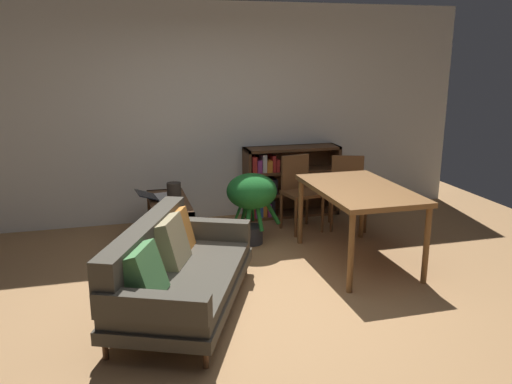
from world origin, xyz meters
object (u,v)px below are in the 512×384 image
object	(u,v)px
dining_chair_far	(299,188)
desk_speaker	(174,194)
fabric_couch	(174,269)
media_console	(170,223)
dining_table	(359,195)
open_laptop	(159,196)
dining_chair_near	(348,187)
bookshelf	(283,182)
potted_floor_plant	(252,196)

from	to	relation	value
dining_chair_far	desk_speaker	bearing A→B (deg)	-168.33
fabric_couch	dining_chair_far	world-z (taller)	dining_chair_far
media_console	dining_table	world-z (taller)	dining_table
open_laptop	dining_chair_near	world-z (taller)	dining_chair_near
dining_chair_far	bookshelf	world-z (taller)	bookshelf
open_laptop	potted_floor_plant	size ratio (longest dim) A/B	0.59
bookshelf	open_laptop	bearing A→B (deg)	-159.72
desk_speaker	dining_chair_far	distance (m)	1.57
dining_chair_near	media_console	bearing A→B (deg)	-177.23
dining_chair_near	potted_floor_plant	bearing A→B (deg)	-166.93
open_laptop	dining_table	size ratio (longest dim) A/B	0.34
dining_chair_far	bookshelf	xyz separation A→B (m)	(-0.00, 0.60, -0.06)
potted_floor_plant	dining_chair_near	size ratio (longest dim) A/B	0.93
fabric_couch	dining_chair_far	distance (m)	2.41
dining_table	media_console	bearing A→B (deg)	151.23
potted_floor_plant	desk_speaker	bearing A→B (deg)	178.03
open_laptop	fabric_couch	bearing A→B (deg)	-91.25
bookshelf	desk_speaker	bearing A→B (deg)	-148.95
dining_chair_near	dining_chair_far	bearing A→B (deg)	175.78
fabric_couch	potted_floor_plant	bearing A→B (deg)	52.89
media_console	desk_speaker	bearing A→B (deg)	-75.63
dining_table	open_laptop	bearing A→B (deg)	149.22
open_laptop	dining_chair_near	size ratio (longest dim) A/B	0.55
dining_table	bookshelf	xyz separation A→B (m)	(-0.23, 1.74, -0.26)
open_laptop	bookshelf	distance (m)	1.78
potted_floor_plant	dining_chair_near	world-z (taller)	dining_chair_near
media_console	dining_table	distance (m)	2.10
dining_table	dining_chair_far	xyz separation A→B (m)	(-0.22, 1.14, -0.20)
potted_floor_plant	bookshelf	distance (m)	1.17
desk_speaker	potted_floor_plant	world-z (taller)	potted_floor_plant
open_laptop	potted_floor_plant	bearing A→B (deg)	-18.71
open_laptop	bookshelf	xyz separation A→B (m)	(1.67, 0.62, -0.09)
media_console	dining_chair_near	distance (m)	2.21
dining_table	dining_chair_far	size ratio (longest dim) A/B	1.57
dining_chair_far	media_console	bearing A→B (deg)	-174.51
desk_speaker	fabric_couch	bearing A→B (deg)	-97.14
open_laptop	bookshelf	bearing A→B (deg)	20.28
dining_chair_near	dining_chair_far	size ratio (longest dim) A/B	0.96
potted_floor_plant	bookshelf	world-z (taller)	bookshelf
bookshelf	dining_chair_near	bearing A→B (deg)	-46.38
fabric_couch	dining_table	bearing A→B (deg)	16.23
dining_table	dining_chair_near	bearing A→B (deg)	70.35
fabric_couch	dining_table	size ratio (longest dim) A/B	1.38
open_laptop	desk_speaker	distance (m)	0.35
open_laptop	dining_table	xyz separation A→B (m)	(1.89, -1.13, 0.18)
media_console	dining_chair_far	distance (m)	1.60
potted_floor_plant	dining_table	world-z (taller)	potted_floor_plant
media_console	desk_speaker	distance (m)	0.42
fabric_couch	desk_speaker	size ratio (longest dim) A/B	8.19
dining_chair_near	dining_chair_far	world-z (taller)	dining_chair_far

